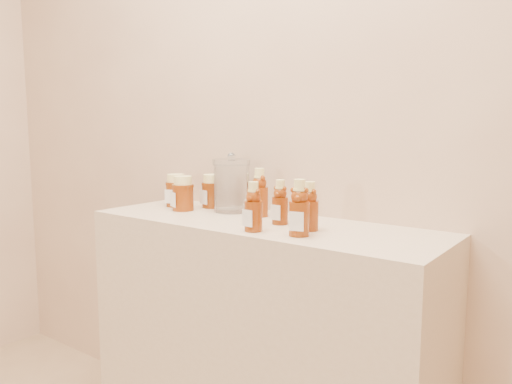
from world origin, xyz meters
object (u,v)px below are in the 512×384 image
Objects in this scene: bear_bottle_back_left at (259,189)px; display_table at (259,353)px; honey_jar_left at (176,190)px; glass_canister at (232,183)px; bear_bottle_front_left at (253,203)px.

display_table is at bearing -37.57° from bear_bottle_back_left.
display_table is 0.55m from bear_bottle_back_left.
glass_canister is (0.25, 0.03, 0.04)m from honey_jar_left.
display_table is at bearing -17.73° from honey_jar_left.
display_table is 0.68m from honey_jar_left.
display_table is at bearing -25.66° from glass_canister.
display_table is 7.27× the size of bear_bottle_front_left.
bear_bottle_front_left is 0.35m from glass_canister.
glass_canister reaches higher than display_table.
bear_bottle_front_left is at bearing -39.91° from glass_canister.
bear_bottle_back_left reaches higher than display_table.
honey_jar_left is (-0.39, -0.02, -0.03)m from bear_bottle_back_left.
bear_bottle_front_left is 0.55m from honey_jar_left.
bear_bottle_front_left is (0.08, -0.13, 0.53)m from display_table.
bear_bottle_back_left is 1.51× the size of honey_jar_left.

